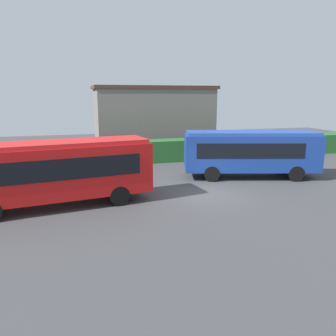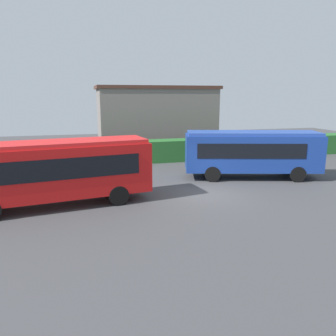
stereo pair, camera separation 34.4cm
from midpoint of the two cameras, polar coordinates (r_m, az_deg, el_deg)
The scene contains 9 objects.
ground_plane at distance 18.89m, azimuth 6.03°, elevation -4.34°, with size 64.00×64.00×0.00m, color #424244.
bus_red at distance 17.09m, azimuth -19.30°, elevation -0.32°, with size 9.56×3.60×3.23m.
bus_blue at distance 22.70m, azimuth 13.53°, elevation 2.81°, with size 9.01×4.64×3.08m.
person_left at distance 20.89m, azimuth -20.60°, elevation -0.80°, with size 0.42×0.47×1.77m.
person_center at distance 19.98m, azimuth -16.42°, elevation -1.04°, with size 0.48×0.38×1.79m.
person_right at distance 26.93m, azimuth 14.49°, elevation 2.21°, with size 0.46×0.33×1.64m.
hedge_row at distance 27.86m, azimuth -1.57°, elevation 2.97°, with size 44.00×1.80×1.76m, color #27632A.
depot_building at distance 33.10m, azimuth -2.73°, elevation 8.38°, with size 11.54×5.23×6.27m.
traffic_cone at distance 24.75m, azimuth -13.71°, elevation 0.07°, with size 0.36×0.36×0.60m, color orange.
Camera 1 is at (-7.07, -16.70, 5.37)m, focal length 35.75 mm.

